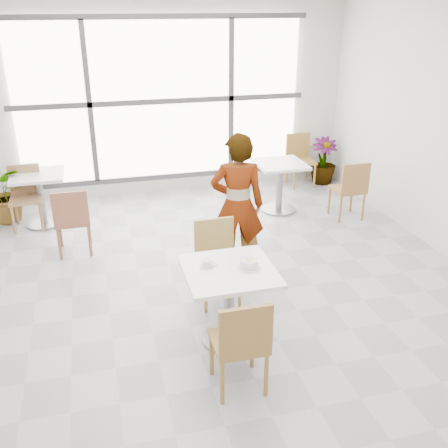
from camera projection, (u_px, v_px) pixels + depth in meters
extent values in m
plane|color=#9E9EA5|center=(217.00, 298.00, 5.45)|extent=(7.00, 7.00, 0.00)
plane|color=silver|center=(162.00, 100.00, 7.95)|extent=(6.00, 0.00, 6.00)
cube|color=white|center=(162.00, 101.00, 7.90)|extent=(4.40, 0.04, 2.40)
cube|color=#3F3F42|center=(163.00, 101.00, 7.87)|extent=(4.60, 0.05, 0.08)
cube|color=#3F3F42|center=(90.00, 105.00, 7.61)|extent=(0.08, 0.05, 2.40)
cube|color=#3F3F42|center=(231.00, 98.00, 8.13)|extent=(0.08, 0.05, 2.40)
cube|color=#3F3F42|center=(166.00, 176.00, 8.36)|extent=(4.60, 0.05, 0.08)
cube|color=#3F3F42|center=(159.00, 16.00, 7.38)|extent=(4.60, 0.05, 0.08)
cube|color=white|center=(229.00, 271.00, 4.51)|extent=(0.80, 0.80, 0.04)
cylinder|color=gray|center=(229.00, 307.00, 4.66)|extent=(0.10, 0.10, 0.71)
cylinder|color=gray|center=(229.00, 338.00, 4.80)|extent=(0.52, 0.52, 0.03)
cube|color=olive|center=(238.00, 342.00, 4.06)|extent=(0.42, 0.42, 0.04)
cube|color=olive|center=(246.00, 332.00, 3.80)|extent=(0.42, 0.04, 0.42)
cylinder|color=olive|center=(252.00, 348.00, 4.35)|extent=(0.04, 0.04, 0.41)
cylinder|color=olive|center=(266.00, 375.00, 4.04)|extent=(0.04, 0.04, 0.41)
cylinder|color=olive|center=(211.00, 354.00, 4.27)|extent=(0.04, 0.04, 0.41)
cylinder|color=olive|center=(222.00, 383.00, 3.95)|extent=(0.04, 0.04, 0.41)
cube|color=#A58548|center=(218.00, 265.00, 5.25)|extent=(0.42, 0.42, 0.04)
cube|color=#A58548|center=(214.00, 237.00, 5.32)|extent=(0.42, 0.04, 0.42)
cylinder|color=#A58548|center=(206.00, 295.00, 5.13)|extent=(0.04, 0.04, 0.41)
cylinder|color=#A58548|center=(198.00, 278.00, 5.45)|extent=(0.04, 0.04, 0.41)
cylinder|color=#A58548|center=(240.00, 290.00, 5.22)|extent=(0.04, 0.04, 0.41)
cylinder|color=#A58548|center=(230.00, 273.00, 5.54)|extent=(0.04, 0.04, 0.41)
cylinder|color=silver|center=(249.00, 267.00, 4.52)|extent=(0.21, 0.21, 0.01)
cylinder|color=silver|center=(249.00, 263.00, 4.50)|extent=(0.16, 0.16, 0.07)
torus|color=silver|center=(249.00, 260.00, 4.49)|extent=(0.16, 0.16, 0.01)
cylinder|color=tan|center=(249.00, 264.00, 4.50)|extent=(0.14, 0.14, 0.05)
cylinder|color=#F8E1A0|center=(249.00, 260.00, 4.49)|extent=(0.03, 0.03, 0.02)
cylinder|color=#F8E5A0|center=(244.00, 259.00, 4.50)|extent=(0.03, 0.03, 0.01)
cylinder|color=beige|center=(249.00, 259.00, 4.49)|extent=(0.03, 0.03, 0.01)
cylinder|color=beige|center=(252.00, 262.00, 4.45)|extent=(0.03, 0.03, 0.01)
cylinder|color=beige|center=(253.00, 259.00, 4.50)|extent=(0.03, 0.03, 0.02)
cylinder|color=#F8F1A0|center=(249.00, 262.00, 4.45)|extent=(0.03, 0.03, 0.02)
cylinder|color=beige|center=(251.00, 260.00, 4.49)|extent=(0.03, 0.03, 0.02)
cylinder|color=beige|center=(249.00, 261.00, 4.46)|extent=(0.03, 0.03, 0.02)
cylinder|color=beige|center=(247.00, 259.00, 4.49)|extent=(0.03, 0.03, 0.01)
cylinder|color=beige|center=(248.00, 259.00, 4.51)|extent=(0.03, 0.03, 0.02)
cylinder|color=silver|center=(207.00, 266.00, 4.54)|extent=(0.13, 0.13, 0.01)
cylinder|color=silver|center=(207.00, 263.00, 4.52)|extent=(0.08, 0.08, 0.06)
torus|color=silver|center=(211.00, 262.00, 4.53)|extent=(0.05, 0.01, 0.05)
cylinder|color=black|center=(207.00, 261.00, 4.51)|extent=(0.07, 0.07, 0.00)
cube|color=#AEAEB2|center=(213.00, 266.00, 4.53)|extent=(0.09, 0.05, 0.00)
sphere|color=#AEAEB2|center=(216.00, 265.00, 4.55)|extent=(0.02, 0.02, 0.02)
imported|color=black|center=(237.00, 205.00, 5.69)|extent=(0.68, 0.52, 1.65)
cube|color=silver|center=(37.00, 175.00, 6.98)|extent=(0.70, 0.70, 0.04)
cylinder|color=slate|center=(41.00, 201.00, 7.14)|extent=(0.10, 0.10, 0.71)
cylinder|color=slate|center=(44.00, 223.00, 7.27)|extent=(0.52, 0.52, 0.03)
cube|color=white|center=(280.00, 164.00, 7.46)|extent=(0.70, 0.70, 0.04)
cylinder|color=gray|center=(279.00, 188.00, 7.61)|extent=(0.10, 0.10, 0.71)
cylinder|color=gray|center=(278.00, 209.00, 7.75)|extent=(0.52, 0.52, 0.03)
cube|color=brown|center=(73.00, 220.00, 6.31)|extent=(0.42, 0.42, 0.04)
cube|color=brown|center=(70.00, 209.00, 6.05)|extent=(0.42, 0.04, 0.42)
cylinder|color=brown|center=(89.00, 230.00, 6.60)|extent=(0.04, 0.04, 0.41)
cylinder|color=brown|center=(90.00, 241.00, 6.28)|extent=(0.04, 0.04, 0.41)
cylinder|color=brown|center=(60.00, 232.00, 6.52)|extent=(0.04, 0.04, 0.41)
cylinder|color=brown|center=(59.00, 244.00, 6.20)|extent=(0.04, 0.04, 0.41)
cube|color=#9B6F4B|center=(26.00, 199.00, 6.98)|extent=(0.42, 0.42, 0.04)
cube|color=#9B6F4B|center=(25.00, 179.00, 7.06)|extent=(0.42, 0.04, 0.42)
cylinder|color=#9B6F4B|center=(13.00, 220.00, 6.87)|extent=(0.04, 0.04, 0.41)
cylinder|color=#9B6F4B|center=(16.00, 211.00, 7.19)|extent=(0.04, 0.04, 0.41)
cylinder|color=#9B6F4B|center=(41.00, 218.00, 6.96)|extent=(0.04, 0.04, 0.41)
cylinder|color=#9B6F4B|center=(43.00, 208.00, 7.28)|extent=(0.04, 0.04, 0.41)
cube|color=#976536|center=(348.00, 190.00, 7.34)|extent=(0.42, 0.42, 0.04)
cube|color=#976536|center=(356.00, 178.00, 7.08)|extent=(0.42, 0.04, 0.42)
cylinder|color=#976536|center=(351.00, 199.00, 7.63)|extent=(0.04, 0.04, 0.41)
cylinder|color=#976536|center=(363.00, 207.00, 7.31)|extent=(0.04, 0.04, 0.41)
cylinder|color=#976536|center=(329.00, 201.00, 7.55)|extent=(0.04, 0.04, 0.41)
cylinder|color=#976536|center=(340.00, 210.00, 7.23)|extent=(0.04, 0.04, 0.41)
cube|color=olive|center=(301.00, 161.00, 8.63)|extent=(0.42, 0.42, 0.04)
cube|color=olive|center=(298.00, 145.00, 8.70)|extent=(0.42, 0.04, 0.42)
cylinder|color=olive|center=(295.00, 178.00, 8.51)|extent=(0.04, 0.04, 0.41)
cylinder|color=olive|center=(287.00, 172.00, 8.83)|extent=(0.04, 0.04, 0.41)
cylinder|color=olive|center=(314.00, 176.00, 8.60)|extent=(0.04, 0.04, 0.41)
cylinder|color=olive|center=(306.00, 170.00, 8.92)|extent=(0.04, 0.04, 0.41)
imported|color=#5E8543|center=(7.00, 193.00, 7.22)|extent=(0.93, 0.86, 0.86)
imported|color=#448247|center=(323.00, 161.00, 8.76)|extent=(0.52, 0.52, 0.80)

